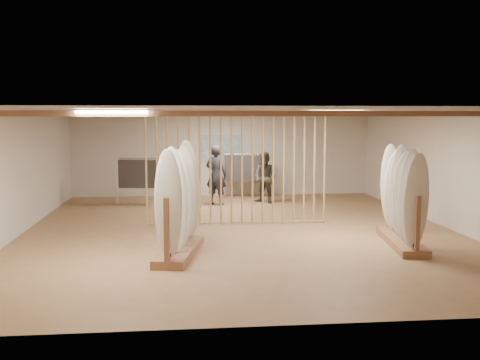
{
  "coord_description": "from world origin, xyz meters",
  "views": [
    {
      "loc": [
        -1.3,
        -12.85,
        2.67
      ],
      "look_at": [
        0.0,
        0.0,
        1.2
      ],
      "focal_mm": 42.0,
      "sensor_mm": 36.0,
      "label": 1
    }
  ],
  "objects": [
    {
      "name": "shopper_b",
      "position": [
        1.2,
        4.14,
        0.89
      ],
      "size": [
        1.09,
        1.07,
        1.79
      ],
      "primitive_type": "imported",
      "rotation": [
        0.0,
        0.0,
        -0.71
      ],
      "color": "#36312A",
      "rests_on": "floor"
    },
    {
      "name": "rack_right",
      "position": [
        3.22,
        -1.73,
        0.68
      ],
      "size": [
        0.88,
        2.53,
        1.99
      ],
      "rotation": [
        0.0,
        0.0,
        -0.14
      ],
      "color": "#926042",
      "rests_on": "floor"
    },
    {
      "name": "rack_left",
      "position": [
        -1.39,
        -2.18,
        0.73
      ],
      "size": [
        1.02,
        2.31,
        2.13
      ],
      "rotation": [
        0.0,
        0.0,
        -0.2
      ],
      "color": "#926042",
      "rests_on": "floor"
    },
    {
      "name": "ceiling",
      "position": [
        0.0,
        0.0,
        2.8
      ],
      "size": [
        12.0,
        12.0,
        0.0
      ],
      "primitive_type": "plane",
      "rotation": [
        3.14,
        0.0,
        0.0
      ],
      "color": "gray",
      "rests_on": "ground"
    },
    {
      "name": "light_panels",
      "position": [
        0.0,
        0.0,
        2.74
      ],
      "size": [
        1.2,
        0.35,
        0.06
      ],
      "primitive_type": "cube",
      "color": "white",
      "rests_on": "ground"
    },
    {
      "name": "clothing_rack_a",
      "position": [
        -2.58,
        4.1,
        0.95
      ],
      "size": [
        1.36,
        0.49,
        1.47
      ],
      "rotation": [
        0.0,
        0.0,
        -0.12
      ],
      "color": "silver",
      "rests_on": "floor"
    },
    {
      "name": "ceiling_slats",
      "position": [
        0.0,
        0.0,
        2.72
      ],
      "size": [
        9.5,
        6.12,
        0.1
      ],
      "primitive_type": "cube",
      "color": "#926042",
      "rests_on": "ground"
    },
    {
      "name": "floor",
      "position": [
        0.0,
        0.0,
        0.0
      ],
      "size": [
        12.0,
        12.0,
        0.0
      ],
      "primitive_type": "plane",
      "color": "#A1774E",
      "rests_on": "ground"
    },
    {
      "name": "wall_back",
      "position": [
        0.0,
        6.0,
        1.4
      ],
      "size": [
        12.0,
        0.0,
        12.0
      ],
      "primitive_type": "plane",
      "rotation": [
        1.57,
        0.0,
        0.0
      ],
      "color": "beige",
      "rests_on": "ground"
    },
    {
      "name": "wall_front",
      "position": [
        0.0,
        -6.0,
        1.4
      ],
      "size": [
        12.0,
        0.0,
        12.0
      ],
      "primitive_type": "plane",
      "rotation": [
        -1.57,
        0.0,
        0.0
      ],
      "color": "beige",
      "rests_on": "ground"
    },
    {
      "name": "poster",
      "position": [
        0.0,
        5.98,
        1.6
      ],
      "size": [
        1.4,
        0.03,
        0.9
      ],
      "primitive_type": "cube",
      "color": "teal",
      "rests_on": "ground"
    },
    {
      "name": "clothing_rack_b",
      "position": [
        0.74,
        5.37,
        0.97
      ],
      "size": [
        1.37,
        0.54,
        1.48
      ],
      "rotation": [
        0.0,
        0.0,
        -0.16
      ],
      "color": "silver",
      "rests_on": "floor"
    },
    {
      "name": "shopper_a",
      "position": [
        -0.32,
        3.94,
        1.03
      ],
      "size": [
        0.9,
        0.79,
        2.06
      ],
      "primitive_type": "imported",
      "rotation": [
        0.0,
        0.0,
        2.67
      ],
      "color": "#232128",
      "rests_on": "floor"
    },
    {
      "name": "wall_left",
      "position": [
        -5.0,
        0.0,
        1.4
      ],
      "size": [
        0.0,
        12.0,
        12.0
      ],
      "primitive_type": "plane",
      "rotation": [
        1.57,
        0.0,
        1.57
      ],
      "color": "beige",
      "rests_on": "ground"
    },
    {
      "name": "bamboo_partition",
      "position": [
        0.0,
        0.8,
        1.4
      ],
      "size": [
        4.45,
        0.05,
        2.78
      ],
      "color": "tan",
      "rests_on": "ground"
    },
    {
      "name": "wall_right",
      "position": [
        5.0,
        0.0,
        1.4
      ],
      "size": [
        0.0,
        12.0,
        12.0
      ],
      "primitive_type": "plane",
      "rotation": [
        1.57,
        0.0,
        -1.57
      ],
      "color": "beige",
      "rests_on": "ground"
    }
  ]
}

